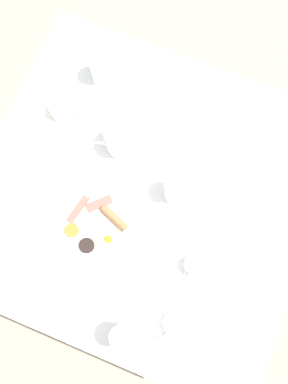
{
  "coord_description": "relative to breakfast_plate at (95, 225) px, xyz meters",
  "views": [
    {
      "loc": [
        0.34,
        0.14,
        2.18
      ],
      "look_at": [
        0.0,
        0.0,
        0.75
      ],
      "focal_mm": 42.0,
      "sensor_mm": 36.0,
      "label": 1
    }
  ],
  "objects": [
    {
      "name": "creamer_jug",
      "position": [
        0.0,
        0.34,
        0.02
      ],
      "size": [
        0.08,
        0.05,
        0.05
      ],
      "color": "white",
      "rests_on": "table"
    },
    {
      "name": "fork_by_plate",
      "position": [
        -0.16,
        0.36,
        -0.01
      ],
      "size": [
        0.12,
        0.16,
        0.0
      ],
      "rotation": [
        0.0,
        0.0,
        5.65
      ],
      "color": "silver",
      "rests_on": "table"
    },
    {
      "name": "ground_plane",
      "position": [
        -0.16,
        0.11,
        -0.74
      ],
      "size": [
        8.0,
        8.0,
        0.0
      ],
      "primitive_type": "plane",
      "color": "gray"
    },
    {
      "name": "napkin_folded",
      "position": [
        -0.56,
        0.05,
        -0.0
      ],
      "size": [
        0.17,
        0.16,
        0.01
      ],
      "rotation": [
        0.0,
        0.0,
        2.44
      ],
      "color": "white",
      "rests_on": "table"
    },
    {
      "name": "teacup_with_saucer_right",
      "position": [
        0.19,
        0.36,
        0.02
      ],
      "size": [
        0.15,
        0.15,
        0.06
      ],
      "color": "white",
      "rests_on": "table"
    },
    {
      "name": "breakfast_plate",
      "position": [
        0.0,
        0.0,
        0.0
      ],
      "size": [
        0.28,
        0.28,
        0.04
      ],
      "color": "white",
      "rests_on": "table"
    },
    {
      "name": "wine_glass_spare",
      "position": [
        -0.5,
        -0.19,
        0.05
      ],
      "size": [
        0.07,
        0.07,
        0.12
      ],
      "color": "white",
      "rests_on": "table"
    },
    {
      "name": "water_glass_short",
      "position": [
        -0.2,
        0.2,
        0.05
      ],
      "size": [
        0.07,
        0.07,
        0.12
      ],
      "color": "white",
      "rests_on": "table"
    },
    {
      "name": "teacup_with_saucer_left",
      "position": [
        -0.33,
        -0.26,
        0.02
      ],
      "size": [
        0.15,
        0.15,
        0.06
      ],
      "color": "white",
      "rests_on": "table"
    },
    {
      "name": "knife_by_plate",
      "position": [
        0.0,
        -0.3,
        -0.01
      ],
      "size": [
        0.12,
        0.18,
        0.0
      ],
      "rotation": [
        0.0,
        0.0,
        2.57
      ],
      "color": "silver",
      "rests_on": "table"
    },
    {
      "name": "teapot_near",
      "position": [
        -0.29,
        -0.03,
        0.05
      ],
      "size": [
        0.13,
        0.17,
        0.13
      ],
      "rotation": [
        0.0,
        0.0,
        5.33
      ],
      "color": "white",
      "rests_on": "table"
    },
    {
      "name": "spoon_for_tea",
      "position": [
        -0.41,
        0.28,
        -0.01
      ],
      "size": [
        0.15,
        0.09,
        0.0
      ],
      "rotation": [
        0.0,
        0.0,
        4.17
      ],
      "color": "silver",
      "rests_on": "table"
    },
    {
      "name": "water_glass_tall",
      "position": [
        0.28,
        0.22,
        0.06
      ],
      "size": [
        0.07,
        0.07,
        0.13
      ],
      "color": "white",
      "rests_on": "table"
    },
    {
      "name": "table",
      "position": [
        -0.16,
        0.11,
        -0.07
      ],
      "size": [
        1.06,
        1.1,
        0.73
      ],
      "color": "silver",
      "rests_on": "ground_plane"
    }
  ]
}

